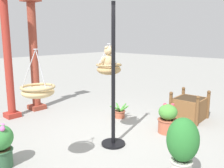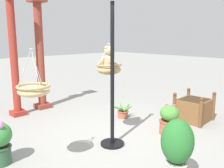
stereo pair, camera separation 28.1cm
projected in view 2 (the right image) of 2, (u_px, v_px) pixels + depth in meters
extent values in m
plane|color=gray|center=(114.00, 138.00, 4.86)|extent=(40.00, 40.00, 0.00)
cylinder|color=black|center=(112.00, 77.00, 4.34)|extent=(0.07, 0.07, 2.56)
cylinder|color=black|center=(112.00, 143.00, 4.58)|extent=(0.44, 0.44, 0.04)
ellipsoid|color=tan|center=(109.00, 70.00, 4.60)|extent=(0.45, 0.45, 0.19)
torus|color=#97794E|center=(109.00, 65.00, 4.58)|extent=(0.48, 0.48, 0.04)
ellipsoid|color=silver|center=(109.00, 68.00, 4.60)|extent=(0.40, 0.40, 0.16)
cylinder|color=#B7B7BC|center=(110.00, 54.00, 4.65)|extent=(0.20, 0.12, 0.39)
cylinder|color=#B7B7BC|center=(103.00, 54.00, 4.52)|extent=(0.20, 0.12, 0.39)
cylinder|color=#B7B7BC|center=(113.00, 55.00, 4.47)|extent=(0.01, 0.22, 0.39)
torus|color=#B7B7BC|center=(109.00, 44.00, 4.51)|extent=(0.06, 0.06, 0.01)
ellipsoid|color=tan|center=(108.00, 61.00, 4.58)|extent=(0.21, 0.18, 0.25)
sphere|color=tan|center=(108.00, 51.00, 4.54)|extent=(0.16, 0.16, 0.16)
ellipsoid|color=#D9B683|center=(106.00, 52.00, 4.59)|extent=(0.07, 0.06, 0.05)
sphere|color=black|center=(105.00, 51.00, 4.61)|extent=(0.02, 0.02, 0.02)
sphere|color=tan|center=(106.00, 48.00, 4.49)|extent=(0.06, 0.06, 0.06)
sphere|color=tan|center=(111.00, 47.00, 4.57)|extent=(0.06, 0.06, 0.06)
ellipsoid|color=tan|center=(103.00, 60.00, 4.52)|extent=(0.07, 0.12, 0.16)
ellipsoid|color=tan|center=(112.00, 59.00, 4.67)|extent=(0.07, 0.12, 0.16)
ellipsoid|color=tan|center=(103.00, 66.00, 4.62)|extent=(0.08, 0.14, 0.08)
ellipsoid|color=tan|center=(108.00, 66.00, 4.70)|extent=(0.08, 0.14, 0.08)
ellipsoid|color=tan|center=(34.00, 91.00, 3.41)|extent=(0.44, 0.44, 0.16)
torus|color=tan|center=(34.00, 86.00, 3.40)|extent=(0.47, 0.47, 0.04)
cylinder|color=#B7B7BC|center=(37.00, 67.00, 3.45)|extent=(0.19, 0.12, 0.51)
cylinder|color=#B7B7BC|center=(25.00, 68.00, 3.33)|extent=(0.19, 0.12, 0.51)
cylinder|color=#B7B7BC|center=(36.00, 69.00, 3.28)|extent=(0.01, 0.21, 0.51)
torus|color=#B7B7BC|center=(31.00, 49.00, 3.30)|extent=(0.06, 0.06, 0.01)
cylinder|color=brown|center=(40.00, 57.00, 6.69)|extent=(0.22, 0.22, 2.87)
cube|color=brown|center=(43.00, 106.00, 6.95)|extent=(0.39, 0.39, 0.12)
cube|color=brown|center=(37.00, 0.00, 6.41)|extent=(0.41, 0.41, 0.10)
cylinder|color=#9E2D23|center=(14.00, 58.00, 6.03)|extent=(0.18, 0.18, 2.92)
cube|color=#9E2D23|center=(18.00, 113.00, 6.29)|extent=(0.33, 0.33, 0.12)
cube|color=brown|center=(194.00, 110.00, 5.85)|extent=(0.74, 0.69, 0.52)
cube|color=#382819|center=(194.00, 101.00, 5.80)|extent=(0.65, 0.60, 0.06)
cylinder|color=brown|center=(174.00, 108.00, 5.80)|extent=(0.08, 0.08, 0.62)
cylinder|color=brown|center=(188.00, 103.00, 6.31)|extent=(0.08, 0.08, 0.62)
cylinder|color=brown|center=(201.00, 114.00, 5.37)|extent=(0.08, 0.08, 0.62)
cylinder|color=brown|center=(213.00, 108.00, 5.87)|extent=(0.08, 0.08, 0.62)
sphere|color=brown|center=(175.00, 94.00, 5.73)|extent=(0.09, 0.09, 0.09)
sphere|color=brown|center=(189.00, 90.00, 6.24)|extent=(0.09, 0.09, 0.09)
sphere|color=brown|center=(202.00, 99.00, 5.30)|extent=(0.09, 0.09, 0.09)
sphere|color=brown|center=(214.00, 94.00, 5.81)|extent=(0.09, 0.09, 0.09)
cylinder|color=#2D5638|center=(1.00, 155.00, 3.87)|extent=(0.32, 0.32, 0.29)
torus|color=#294E32|center=(0.00, 147.00, 3.84)|extent=(0.35, 0.35, 0.03)
cylinder|color=#382819|center=(0.00, 147.00, 3.84)|extent=(0.28, 0.28, 0.03)
sphere|color=#D166B7|center=(2.00, 123.00, 3.82)|extent=(0.07, 0.07, 0.07)
sphere|color=#D166B7|center=(1.00, 126.00, 3.68)|extent=(0.08, 0.08, 0.08)
torus|color=#BCB7AE|center=(176.00, 163.00, 3.35)|extent=(0.31, 0.31, 0.03)
cylinder|color=#382819|center=(176.00, 163.00, 3.35)|extent=(0.25, 0.25, 0.03)
ellipsoid|color=#28702D|center=(177.00, 141.00, 3.29)|extent=(0.44, 0.44, 0.61)
cylinder|color=#AD563D|center=(123.00, 114.00, 6.09)|extent=(0.25, 0.25, 0.17)
torus|color=#9C4E37|center=(123.00, 111.00, 6.07)|extent=(0.28, 0.28, 0.03)
cylinder|color=#382819|center=(123.00, 111.00, 6.07)|extent=(0.22, 0.22, 0.03)
ellipsoid|color=#478E38|center=(126.00, 107.00, 6.13)|extent=(0.26, 0.07, 0.21)
ellipsoid|color=#478E38|center=(121.00, 107.00, 6.17)|extent=(0.17, 0.26, 0.18)
ellipsoid|color=#478E38|center=(118.00, 108.00, 6.03)|extent=(0.26, 0.19, 0.15)
ellipsoid|color=#478E38|center=(122.00, 109.00, 5.95)|extent=(0.26, 0.17, 0.19)
ellipsoid|color=#478E38|center=(127.00, 109.00, 6.02)|extent=(0.15, 0.25, 0.21)
cylinder|color=#AD563D|center=(169.00, 127.00, 5.06)|extent=(0.38, 0.38, 0.29)
torus|color=#9C4E37|center=(169.00, 121.00, 5.04)|extent=(0.42, 0.42, 0.03)
cylinder|color=#382819|center=(169.00, 121.00, 5.04)|extent=(0.34, 0.34, 0.03)
ellipsoid|color=#478E38|center=(170.00, 113.00, 5.01)|extent=(0.39, 0.39, 0.32)
sphere|color=#E0384C|center=(175.00, 106.00, 5.04)|extent=(0.07, 0.07, 0.07)
sphere|color=#E0384C|center=(167.00, 106.00, 5.07)|extent=(0.08, 0.08, 0.08)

